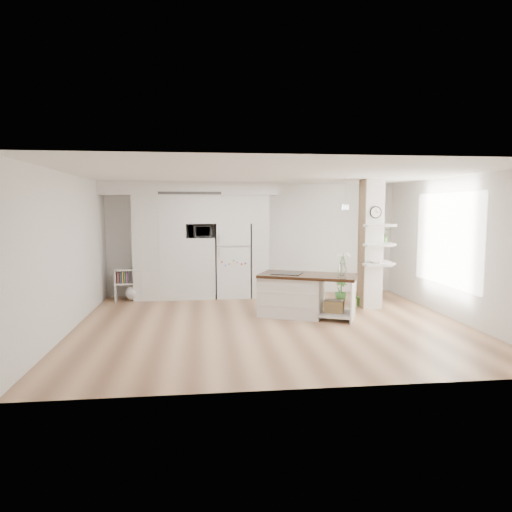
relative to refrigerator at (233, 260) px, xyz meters
The scene contains 14 objects.
floor 2.87m from the refrigerator, 78.93° to the right, with size 7.00×6.00×0.01m, color tan.
room 2.90m from the refrigerator, 78.93° to the right, with size 7.04×6.04×2.72m.
cabinet_wall 1.12m from the refrigerator, behind, with size 4.00×0.71×2.70m.
refrigerator is the anchor object (origin of this frame).
column 3.33m from the refrigerator, 28.14° to the right, with size 0.69×0.90×2.70m.
window 4.70m from the refrigerator, 30.76° to the right, with size 2.40×2.40×0.00m, color white.
pendant_light 3.59m from the refrigerator, 48.71° to the right, with size 0.12×0.12×0.10m, color white.
kitchen_island 2.41m from the refrigerator, 61.56° to the right, with size 2.04×1.55×1.40m.
bookshelf 2.42m from the refrigerator, behind, with size 0.64×0.39×0.74m.
floor_plant_a 3.10m from the refrigerator, 28.00° to the right, with size 0.28×0.23×0.51m, color #3B7B31.
floor_plant_b 2.61m from the refrigerator, 19.06° to the right, with size 0.28×0.28×0.49m, color #3B7B31.
microwave 1.02m from the refrigerator, behind, with size 0.54×0.37×0.30m, color #2D2D2D.
shelf_plant 3.51m from the refrigerator, 23.68° to the right, with size 0.27×0.23×0.30m, color #3B7B31.
decor_bowl 3.34m from the refrigerator, 32.27° to the right, with size 0.22×0.22×0.05m, color white.
Camera 1 is at (-1.23, -8.03, 2.10)m, focal length 32.00 mm.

